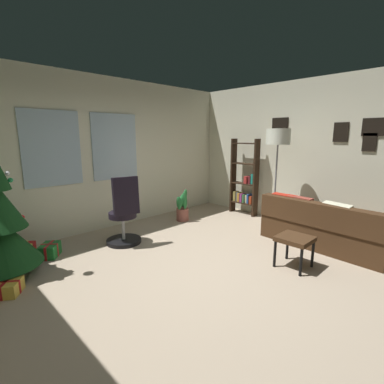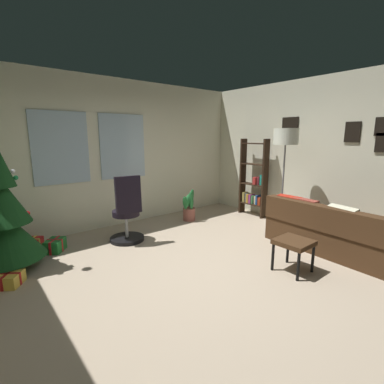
{
  "view_description": "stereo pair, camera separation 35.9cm",
  "coord_description": "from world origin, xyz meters",
  "px_view_note": "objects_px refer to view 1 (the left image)",
  "views": [
    {
      "loc": [
        -2.53,
        -2.2,
        1.72
      ],
      "look_at": [
        0.3,
        0.67,
        0.91
      ],
      "focal_mm": 26.09,
      "sensor_mm": 36.0,
      "label": 1
    },
    {
      "loc": [
        -2.26,
        -2.44,
        1.72
      ],
      "look_at": [
        0.3,
        0.67,
        0.91
      ],
      "focal_mm": 26.09,
      "sensor_mm": 36.0,
      "label": 2
    }
  ],
  "objects_px": {
    "gift_box_red": "(24,249)",
    "gift_box_green": "(50,250)",
    "gift_box_gold": "(6,288)",
    "potted_plant": "(182,208)",
    "office_chair": "(124,218)",
    "floor_lamp": "(278,142)",
    "couch": "(335,228)",
    "footstool": "(295,241)",
    "bookshelf": "(244,181)"
  },
  "relations": [
    {
      "from": "office_chair",
      "to": "floor_lamp",
      "type": "bearing_deg",
      "value": -26.71
    },
    {
      "from": "couch",
      "to": "floor_lamp",
      "type": "distance_m",
      "value": 1.76
    },
    {
      "from": "gift_box_red",
      "to": "gift_box_green",
      "type": "height_order",
      "value": "gift_box_green"
    },
    {
      "from": "couch",
      "to": "footstool",
      "type": "xyz_separation_m",
      "value": [
        -1.2,
        0.1,
        0.09
      ]
    },
    {
      "from": "footstool",
      "to": "gift_box_red",
      "type": "bearing_deg",
      "value": 129.32
    },
    {
      "from": "floor_lamp",
      "to": "gift_box_green",
      "type": "bearing_deg",
      "value": 155.74
    },
    {
      "from": "gift_box_red",
      "to": "bookshelf",
      "type": "relative_size",
      "value": 0.23
    },
    {
      "from": "gift_box_red",
      "to": "gift_box_gold",
      "type": "distance_m",
      "value": 1.16
    },
    {
      "from": "couch",
      "to": "gift_box_red",
      "type": "relative_size",
      "value": 5.18
    },
    {
      "from": "potted_plant",
      "to": "gift_box_gold",
      "type": "bearing_deg",
      "value": -168.74
    },
    {
      "from": "gift_box_green",
      "to": "bookshelf",
      "type": "bearing_deg",
      "value": -9.08
    },
    {
      "from": "footstool",
      "to": "floor_lamp",
      "type": "height_order",
      "value": "floor_lamp"
    },
    {
      "from": "gift_box_gold",
      "to": "floor_lamp",
      "type": "relative_size",
      "value": 0.21
    },
    {
      "from": "gift_box_red",
      "to": "gift_box_gold",
      "type": "height_order",
      "value": "same"
    },
    {
      "from": "footstool",
      "to": "gift_box_gold",
      "type": "distance_m",
      "value": 3.47
    },
    {
      "from": "gift_box_gold",
      "to": "bookshelf",
      "type": "distance_m",
      "value": 4.64
    },
    {
      "from": "gift_box_red",
      "to": "floor_lamp",
      "type": "xyz_separation_m",
      "value": [
        3.76,
        -1.95,
        1.54
      ]
    },
    {
      "from": "couch",
      "to": "gift_box_red",
      "type": "distance_m",
      "value": 4.79
    },
    {
      "from": "footstool",
      "to": "potted_plant",
      "type": "height_order",
      "value": "potted_plant"
    },
    {
      "from": "gift_box_red",
      "to": "floor_lamp",
      "type": "distance_m",
      "value": 4.51
    },
    {
      "from": "bookshelf",
      "to": "potted_plant",
      "type": "distance_m",
      "value": 1.54
    },
    {
      "from": "gift_box_red",
      "to": "potted_plant",
      "type": "distance_m",
      "value": 2.84
    },
    {
      "from": "bookshelf",
      "to": "gift_box_green",
      "type": "bearing_deg",
      "value": 170.92
    },
    {
      "from": "couch",
      "to": "bookshelf",
      "type": "height_order",
      "value": "bookshelf"
    },
    {
      "from": "gift_box_gold",
      "to": "potted_plant",
      "type": "height_order",
      "value": "potted_plant"
    },
    {
      "from": "footstool",
      "to": "potted_plant",
      "type": "bearing_deg",
      "value": 82.17
    },
    {
      "from": "bookshelf",
      "to": "gift_box_red",
      "type": "bearing_deg",
      "value": 166.6
    },
    {
      "from": "couch",
      "to": "footstool",
      "type": "height_order",
      "value": "couch"
    },
    {
      "from": "footstool",
      "to": "gift_box_gold",
      "type": "relative_size",
      "value": 1.11
    },
    {
      "from": "floor_lamp",
      "to": "gift_box_red",
      "type": "bearing_deg",
      "value": 152.6
    },
    {
      "from": "floor_lamp",
      "to": "potted_plant",
      "type": "xyz_separation_m",
      "value": [
        -0.96,
        1.52,
        -1.34
      ]
    },
    {
      "from": "gift_box_red",
      "to": "gift_box_gold",
      "type": "bearing_deg",
      "value": -112.09
    },
    {
      "from": "floor_lamp",
      "to": "potted_plant",
      "type": "height_order",
      "value": "floor_lamp"
    },
    {
      "from": "gift_box_red",
      "to": "gift_box_green",
      "type": "relative_size",
      "value": 1.0
    },
    {
      "from": "bookshelf",
      "to": "potted_plant",
      "type": "xyz_separation_m",
      "value": [
        -1.35,
        0.56,
        -0.46
      ]
    },
    {
      "from": "couch",
      "to": "floor_lamp",
      "type": "height_order",
      "value": "floor_lamp"
    },
    {
      "from": "gift_box_green",
      "to": "bookshelf",
      "type": "height_order",
      "value": "bookshelf"
    },
    {
      "from": "office_chair",
      "to": "potted_plant",
      "type": "xyz_separation_m",
      "value": [
        1.52,
        0.27,
        -0.17
      ]
    },
    {
      "from": "gift_box_gold",
      "to": "office_chair",
      "type": "distance_m",
      "value": 1.8
    },
    {
      "from": "gift_box_red",
      "to": "office_chair",
      "type": "relative_size",
      "value": 0.34
    },
    {
      "from": "gift_box_green",
      "to": "bookshelf",
      "type": "xyz_separation_m",
      "value": [
        3.9,
        -0.62,
        0.64
      ]
    },
    {
      "from": "gift_box_red",
      "to": "office_chair",
      "type": "xyz_separation_m",
      "value": [
        1.28,
        -0.7,
        0.36
      ]
    },
    {
      "from": "gift_box_red",
      "to": "couch",
      "type": "bearing_deg",
      "value": -40.19
    },
    {
      "from": "potted_plant",
      "to": "gift_box_green",
      "type": "bearing_deg",
      "value": 178.57
    },
    {
      "from": "potted_plant",
      "to": "footstool",
      "type": "bearing_deg",
      "value": -97.83
    },
    {
      "from": "gift_box_green",
      "to": "potted_plant",
      "type": "relative_size",
      "value": 0.56
    },
    {
      "from": "gift_box_green",
      "to": "couch",
      "type": "bearing_deg",
      "value": -38.62
    },
    {
      "from": "couch",
      "to": "potted_plant",
      "type": "height_order",
      "value": "couch"
    },
    {
      "from": "gift_box_gold",
      "to": "gift_box_green",
      "type": "bearing_deg",
      "value": 46.0
    },
    {
      "from": "office_chair",
      "to": "gift_box_gold",
      "type": "bearing_deg",
      "value": -167.84
    }
  ]
}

